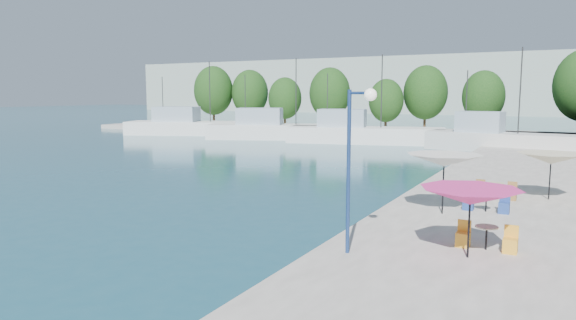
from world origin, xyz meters
The scene contains 20 objects.
quay_far centered at (-8.00, 67.00, 0.30)m, with size 90.00×16.00×0.60m, color gray.
hill_west centered at (-30.00, 160.00, 8.00)m, with size 180.00×40.00×16.00m, color #9BA99D.
trawler_01 centered at (-31.55, 55.67, 1.07)m, with size 19.37×11.34×10.20m.
trawler_02 centered at (-18.16, 55.22, 1.07)m, with size 18.36×11.04×10.20m.
trawler_03 centered at (-7.27, 55.03, 1.07)m, with size 17.88×8.53×10.20m.
trawler_04 centered at (7.28, 53.21, 1.07)m, with size 14.26×5.21×10.20m.
tree_01 centered at (-38.21, 69.39, 6.07)m, with size 6.40×6.40×9.48m.
tree_02 centered at (-32.66, 71.78, 5.70)m, with size 5.97×5.97×8.84m.
tree_03 centered at (-24.31, 68.43, 4.87)m, with size 5.00×5.00×7.40m.
tree_04 centered at (-16.97, 68.36, 5.61)m, with size 5.87×5.87×8.68m.
tree_05 centered at (-8.65, 68.38, 4.61)m, with size 4.70×4.70×6.95m.
tree_06 centered at (-4.21, 71.99, 5.70)m, with size 5.97×5.97×8.84m.
tree_07 centered at (3.38, 71.58, 5.20)m, with size 5.39×5.39×7.97m.
umbrella_pink centered at (10.42, 16.05, 2.46)m, with size 2.99×2.99×2.11m.
umbrella_white centered at (8.56, 21.50, 2.81)m, with size 3.04×3.04×2.46m.
umbrella_cream centered at (12.33, 26.79, 2.52)m, with size 3.00×3.00×2.17m.
cafe_table_01 centered at (10.80, 17.12, 0.89)m, with size 1.82×0.70×0.76m.
cafe_table_02 centered at (10.08, 22.74, 0.89)m, with size 1.82×0.70×0.76m.
cafe_table_03 centered at (10.11, 25.78, 0.89)m, with size 1.82×0.70×0.76m.
street_lamp centered at (7.37, 14.66, 4.09)m, with size 0.99×0.52×5.03m.
Camera 1 is at (12.71, 0.38, 5.46)m, focal length 32.00 mm.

